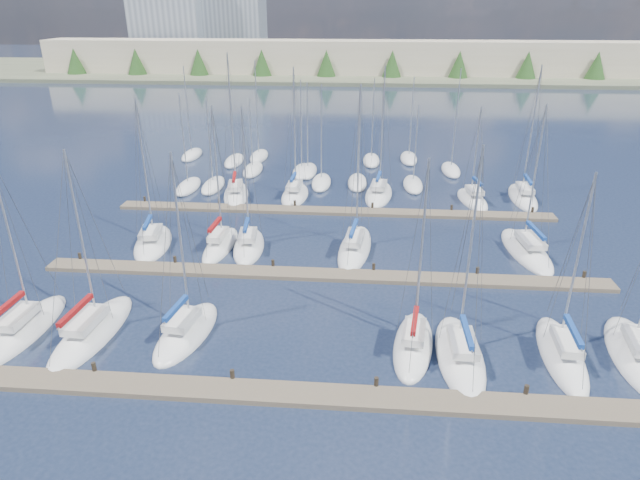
# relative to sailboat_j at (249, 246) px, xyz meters

# --- Properties ---
(ground) EXTENTS (400.00, 400.00, 0.00)m
(ground) POSITION_rel_sailboat_j_xyz_m (6.79, 39.16, -0.18)
(ground) COLOR #222C44
(ground) RESTS_ON ground
(dock_near) EXTENTS (44.00, 1.93, 1.10)m
(dock_near) POSITION_rel_sailboat_j_xyz_m (6.79, -18.83, -0.03)
(dock_near) COLOR #6B5E4C
(dock_near) RESTS_ON ground
(dock_mid) EXTENTS (44.00, 1.93, 1.10)m
(dock_mid) POSITION_rel_sailboat_j_xyz_m (6.79, -4.83, -0.03)
(dock_mid) COLOR #6B5E4C
(dock_mid) RESTS_ON ground
(dock_far) EXTENTS (44.00, 1.93, 1.10)m
(dock_far) POSITION_rel_sailboat_j_xyz_m (6.79, 9.17, -0.03)
(dock_far) COLOR #6B5E4C
(dock_far) RESTS_ON ground
(sailboat_j) EXTENTS (3.41, 7.73, 12.74)m
(sailboat_j) POSITION_rel_sailboat_j_xyz_m (0.00, 0.00, 0.00)
(sailboat_j) COLOR white
(sailboat_j) RESTS_ON ground
(sailboat_d) EXTENTS (3.49, 7.87, 12.59)m
(sailboat_d) POSITION_rel_sailboat_j_xyz_m (13.14, -13.71, 0.00)
(sailboat_d) COLOR white
(sailboat_d) RESTS_ON ground
(sailboat_e) EXTENTS (2.78, 8.55, 13.55)m
(sailboat_e) POSITION_rel_sailboat_j_xyz_m (15.84, -14.54, -0.00)
(sailboat_e) COLOR white
(sailboat_e) RESTS_ON ground
(sailboat_r) EXTENTS (3.20, 9.17, 14.64)m
(sailboat_r) POSITION_rel_sailboat_j_xyz_m (27.19, 15.09, 0.00)
(sailboat_r) COLOR white
(sailboat_r) RESTS_ON ground
(sailboat_k) EXTENTS (3.67, 9.92, 14.54)m
(sailboat_k) POSITION_rel_sailboat_j_xyz_m (9.22, 0.34, 0.00)
(sailboat_k) COLOR white
(sailboat_k) RESTS_ON ground
(sailboat_m) EXTENTS (3.82, 9.73, 13.07)m
(sailboat_m) POSITION_rel_sailboat_j_xyz_m (23.84, 1.01, -0.01)
(sailboat_m) COLOR white
(sailboat_m) RESTS_ON ground
(sailboat_f) EXTENTS (2.94, 8.51, 12.07)m
(sailboat_f) POSITION_rel_sailboat_j_xyz_m (21.95, -13.96, -0.00)
(sailboat_f) COLOR white
(sailboat_f) RESTS_ON ground
(sailboat_q) EXTENTS (3.44, 7.40, 10.62)m
(sailboat_q) POSITION_rel_sailboat_j_xyz_m (21.55, 13.80, -0.01)
(sailboat_q) COLOR white
(sailboat_q) RESTS_ON ground
(sailboat_p) EXTENTS (3.88, 8.86, 14.44)m
(sailboat_p) POSITION_rel_sailboat_j_xyz_m (11.54, 14.86, 0.00)
(sailboat_p) COLOR white
(sailboat_p) RESTS_ON ground
(sailboat_h) EXTENTS (4.45, 8.31, 13.28)m
(sailboat_h) POSITION_rel_sailboat_j_xyz_m (-8.56, -0.05, -0.01)
(sailboat_h) COLOR white
(sailboat_h) RESTS_ON ground
(sailboat_g) EXTENTS (4.28, 8.98, 14.30)m
(sailboat_g) POSITION_rel_sailboat_j_xyz_m (26.46, -13.58, -0.00)
(sailboat_g) COLOR white
(sailboat_g) RESTS_ON ground
(sailboat_n) EXTENTS (4.17, 9.15, 15.73)m
(sailboat_n) POSITION_rel_sailboat_j_xyz_m (-4.20, 13.43, 0.01)
(sailboat_n) COLOR white
(sailboat_n) RESTS_ON ground
(sailboat_o) EXTENTS (3.00, 7.73, 14.36)m
(sailboat_o) POSITION_rel_sailboat_j_xyz_m (2.33, 13.77, 0.01)
(sailboat_o) COLOR white
(sailboat_o) RESTS_ON ground
(sailboat_a) EXTENTS (2.70, 8.65, 12.36)m
(sailboat_a) POSITION_rel_sailboat_j_xyz_m (-11.81, -13.97, -0.01)
(sailboat_a) COLOR white
(sailboat_a) RESTS_ON ground
(sailboat_i) EXTENTS (2.56, 7.82, 12.80)m
(sailboat_i) POSITION_rel_sailboat_j_xyz_m (-2.49, -0.09, 0.01)
(sailboat_i) COLOR white
(sailboat_i) RESTS_ON ground
(sailboat_b) EXTENTS (3.39, 9.40, 12.67)m
(sailboat_b) POSITION_rel_sailboat_j_xyz_m (-7.31, -13.98, -0.01)
(sailboat_b) COLOR white
(sailboat_b) RESTS_ON ground
(sailboat_c) EXTENTS (3.79, 7.75, 12.56)m
(sailboat_c) POSITION_rel_sailboat_j_xyz_m (-1.27, -13.51, -0.00)
(sailboat_c) COLOR white
(sailboat_c) RESTS_ON ground
(distant_boats) EXTENTS (36.93, 20.75, 13.30)m
(distant_boats) POSITION_rel_sailboat_j_xyz_m (2.45, 22.92, 0.11)
(distant_boats) COLOR #9EA0A5
(distant_boats) RESTS_ON ground
(shoreline) EXTENTS (400.00, 60.00, 38.00)m
(shoreline) POSITION_rel_sailboat_j_xyz_m (-6.50, 128.93, 7.26)
(shoreline) COLOR #666B51
(shoreline) RESTS_ON ground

